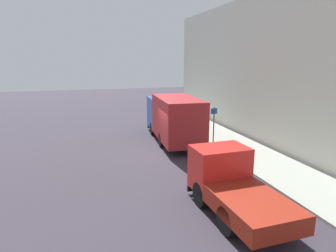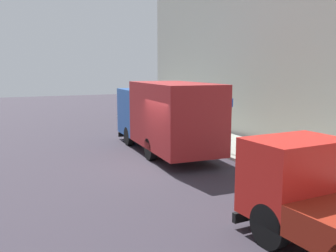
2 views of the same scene
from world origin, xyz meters
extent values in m
plane|color=#342E38|center=(0.00, 0.00, 0.00)|extent=(80.00, 80.00, 0.00)
cube|color=#9AA093|center=(4.62, 0.00, 0.06)|extent=(3.25, 30.00, 0.12)
cube|color=#B7B9A9|center=(6.75, 0.00, 4.84)|extent=(0.50, 30.00, 9.69)
cube|color=#1E50A0|center=(1.32, 4.65, 1.57)|extent=(2.53, 2.50, 2.25)
cube|color=black|center=(1.39, 5.80, 1.84)|extent=(2.01, 0.18, 1.26)
cube|color=maroon|center=(1.10, 0.97, 1.79)|extent=(2.69, 5.14, 2.68)
cube|color=black|center=(1.39, 5.88, 0.25)|extent=(2.30, 0.26, 0.24)
cylinder|color=black|center=(0.25, 4.24, 0.45)|extent=(0.35, 0.91, 0.90)
cylinder|color=black|center=(2.34, 4.11, 0.45)|extent=(0.35, 0.91, 0.90)
cylinder|color=black|center=(0.05, 1.03, 0.45)|extent=(0.35, 0.91, 0.90)
cylinder|color=black|center=(2.14, 0.91, 0.45)|extent=(0.35, 0.91, 0.90)
cube|color=red|center=(0.29, -6.67, 1.33)|extent=(2.17, 1.54, 1.71)
cube|color=black|center=(0.26, -5.97, 1.54)|extent=(1.78, 0.13, 0.96)
cube|color=black|center=(0.26, -5.89, 0.26)|extent=(2.04, 0.20, 0.24)
cylinder|color=black|center=(-0.61, -7.00, 0.48)|extent=(0.34, 0.97, 0.96)
cylinder|color=black|center=(1.21, -6.93, 0.48)|extent=(0.34, 0.97, 0.96)
cylinder|color=#534947|center=(3.80, 4.88, 0.53)|extent=(0.34, 0.34, 0.82)
cylinder|color=tan|center=(3.80, 4.88, 1.23)|extent=(0.45, 0.45, 0.59)
sphere|color=#986855|center=(3.80, 4.88, 1.64)|extent=(0.22, 0.22, 0.22)
cone|color=orange|center=(3.60, 5.37, 0.49)|extent=(0.52, 0.52, 0.74)
cylinder|color=#4C5156|center=(3.32, 0.30, 1.33)|extent=(0.08, 0.08, 2.41)
cube|color=blue|center=(3.32, 0.32, 2.28)|extent=(0.44, 0.03, 0.36)
camera|label=1|loc=(-4.81, -16.64, 5.52)|focal=31.74mm
camera|label=2|loc=(-5.64, -12.69, 3.70)|focal=39.74mm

